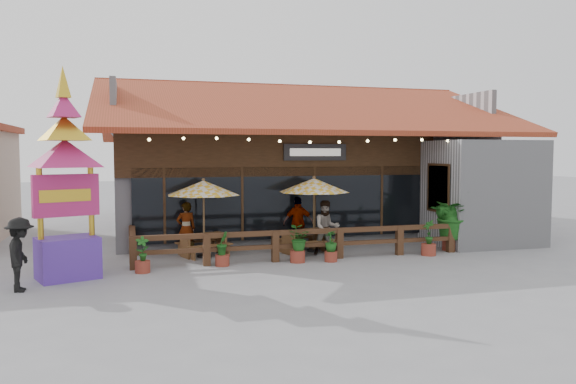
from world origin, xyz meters
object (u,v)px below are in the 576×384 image
object	(u,v)px
umbrella_left	(204,188)
thai_sign_tower	(65,159)
tropical_plant	(451,216)
umbrella_right	(314,186)
pedestrian	(20,254)
picnic_table_right	(305,237)
picnic_table_left	(204,241)

from	to	relation	value
umbrella_left	thai_sign_tower	bearing A→B (deg)	-151.39
tropical_plant	umbrella_right	bearing A→B (deg)	166.34
tropical_plant	thai_sign_tower	bearing A→B (deg)	-175.23
umbrella_right	pedestrian	distance (m)	8.82
pedestrian	picnic_table_right	bearing A→B (deg)	-70.15
umbrella_left	picnic_table_right	bearing A→B (deg)	-2.53
umbrella_right	picnic_table_right	distance (m)	1.68
thai_sign_tower	pedestrian	distance (m)	2.59
umbrella_right	picnic_table_right	xyz separation A→B (m)	(-0.33, -0.14, -1.64)
pedestrian	umbrella_left	bearing A→B (deg)	-57.00
umbrella_right	picnic_table_right	bearing A→B (deg)	-156.53
umbrella_right	thai_sign_tower	bearing A→B (deg)	-164.39
umbrella_left	tropical_plant	world-z (taller)	umbrella_left
picnic_table_left	picnic_table_right	size ratio (longest dim) A/B	0.94
picnic_table_right	thai_sign_tower	xyz separation A→B (m)	(-6.91, -1.88, 2.54)
picnic_table_left	thai_sign_tower	world-z (taller)	thai_sign_tower
pedestrian	umbrella_right	bearing A→B (deg)	-70.03
umbrella_left	picnic_table_right	distance (m)	3.59
picnic_table_right	pedestrian	xyz separation A→B (m)	(-7.82, -2.96, 0.37)
picnic_table_left	thai_sign_tower	distance (m)	5.03
picnic_table_left	tropical_plant	distance (m)	8.00
thai_sign_tower	picnic_table_left	bearing A→B (deg)	30.71
picnic_table_right	thai_sign_tower	world-z (taller)	thai_sign_tower
umbrella_left	picnic_table_right	world-z (taller)	umbrella_left
picnic_table_right	pedestrian	world-z (taller)	pedestrian
thai_sign_tower	tropical_plant	size ratio (longest dim) A/B	2.94
umbrella_left	thai_sign_tower	distance (m)	4.32
thai_sign_tower	tropical_plant	distance (m)	11.79
umbrella_left	tropical_plant	size ratio (longest dim) A/B	1.48
umbrella_right	pedestrian	xyz separation A→B (m)	(-8.15, -3.10, -1.27)
thai_sign_tower	umbrella_left	bearing A→B (deg)	28.61
picnic_table_left	thai_sign_tower	bearing A→B (deg)	-149.29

